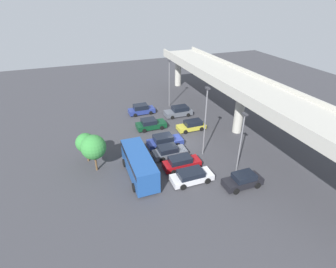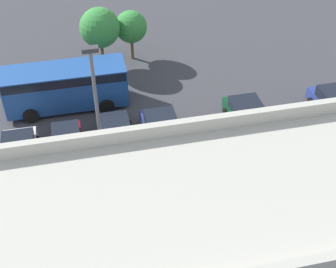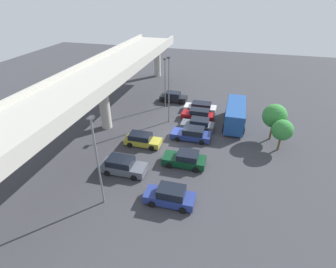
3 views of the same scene
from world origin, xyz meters
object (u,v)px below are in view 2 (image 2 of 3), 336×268
parked_car_5 (116,135)px  tree_front_centre (100,28)px  parked_car_1 (336,175)px  lamp_post_near_aisle (99,121)px  parked_car_4 (163,133)px  parked_car_7 (19,155)px  shuttle_bus (66,84)px  parked_car_3 (239,190)px  parked_car_6 (68,147)px  parked_car_2 (248,117)px  tree_front_left (131,27)px  parked_car_0 (335,106)px

parked_car_5 → tree_front_centre: tree_front_centre is taller
parked_car_1 → lamp_post_near_aisle: (12.21, -1.64, 4.49)m
parked_car_4 → parked_car_5: (2.75, -0.35, -0.01)m
parked_car_7 → shuttle_bus: bearing=149.7°
parked_car_3 → parked_car_6: bearing=57.8°
shuttle_bus → parked_car_2: bearing=-23.3°
lamp_post_near_aisle → parked_car_5: bearing=-104.0°
parked_car_3 → shuttle_bus: 13.38m
shuttle_bus → tree_front_left: bearing=45.6°
parked_car_4 → parked_car_6: (5.64, 0.11, 0.01)m
parked_car_1 → shuttle_bus: (13.73, -10.59, 0.96)m
parked_car_2 → parked_car_4: (5.51, 0.30, -0.01)m
lamp_post_near_aisle → tree_front_centre: bearing=-95.6°
parked_car_6 → lamp_post_near_aisle: size_ratio=0.50×
parked_car_2 → parked_car_4: parked_car_2 is taller
parked_car_0 → lamp_post_near_aisle: size_ratio=0.49×
shuttle_bus → parked_car_7: bearing=-120.3°
parked_car_2 → parked_car_7: parked_car_2 is taller
lamp_post_near_aisle → parked_car_2: bearing=-155.5°
tree_front_left → parked_car_7: bearing=51.9°
parked_car_4 → parked_car_3: bearing=27.8°
parked_car_3 → parked_car_4: (2.90, -5.50, 0.01)m
parked_car_3 → parked_car_4: 6.22m
parked_car_1 → lamp_post_near_aisle: bearing=82.3°
parked_car_2 → lamp_post_near_aisle: (9.35, 4.27, 4.53)m
shuttle_bus → lamp_post_near_aisle: (-1.52, 8.95, 3.53)m
parked_car_0 → tree_front_left: 15.45m
parked_car_6 → tree_front_left: tree_front_left is taller
parked_car_0 → parked_car_2: (5.85, -0.13, -0.05)m
parked_car_7 → lamp_post_near_aisle: lamp_post_near_aisle is taller
parked_car_1 → parked_car_5: parked_car_1 is taller
shuttle_bus → tree_front_left: tree_front_left is taller
parked_car_1 → tree_front_centre: (10.90, -15.10, 2.42)m
parked_car_0 → tree_front_left: size_ratio=1.16×
parked_car_7 → parked_car_0: bearing=91.0°
parked_car_4 → parked_car_6: bearing=-88.9°
parked_car_2 → shuttle_bus: size_ratio=0.58×
parked_car_2 → parked_car_4: size_ratio=0.93×
parked_car_6 → tree_front_centre: bearing=162.1°
parked_car_0 → parked_car_4: 11.37m
parked_car_3 → shuttle_bus: size_ratio=0.56×
parked_car_5 → tree_front_left: (-2.56, -9.90, 1.92)m
parked_car_2 → parked_car_7: bearing=-88.0°
parked_car_2 → lamp_post_near_aisle: bearing=-65.5°
shuttle_bus → tree_front_centre: 5.53m
parked_car_3 → parked_car_5: parked_car_5 is taller
parked_car_4 → parked_car_1: bearing=56.2°
parked_car_2 → lamp_post_near_aisle: size_ratio=0.50×
parked_car_0 → shuttle_bus: (16.72, -4.81, 0.96)m
parked_car_5 → shuttle_bus: size_ratio=0.56×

